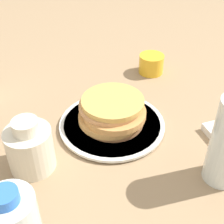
{
  "coord_description": "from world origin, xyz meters",
  "views": [
    {
      "loc": [
        -0.62,
        0.13,
        0.53
      ],
      "look_at": [
        -0.01,
        0.01,
        0.05
      ],
      "focal_mm": 50.0,
      "sensor_mm": 36.0,
      "label": 1
    }
  ],
  "objects_px": {
    "juice_glass": "(151,64)",
    "pancake_stack": "(112,112)",
    "plate": "(112,124)",
    "cream_jug": "(30,148)"
  },
  "relations": [
    {
      "from": "juice_glass",
      "to": "pancake_stack",
      "type": "bearing_deg",
      "value": 144.8
    },
    {
      "from": "pancake_stack",
      "to": "plate",
      "type": "bearing_deg",
      "value": 126.29
    },
    {
      "from": "plate",
      "to": "juice_glass",
      "type": "distance_m",
      "value": 0.31
    },
    {
      "from": "plate",
      "to": "juice_glass",
      "type": "bearing_deg",
      "value": -35.23
    },
    {
      "from": "pancake_stack",
      "to": "juice_glass",
      "type": "relative_size",
      "value": 2.12
    },
    {
      "from": "cream_jug",
      "to": "plate",
      "type": "bearing_deg",
      "value": -62.7
    },
    {
      "from": "pancake_stack",
      "to": "juice_glass",
      "type": "bearing_deg",
      "value": -35.2
    },
    {
      "from": "pancake_stack",
      "to": "cream_jug",
      "type": "bearing_deg",
      "value": 117.32
    },
    {
      "from": "plate",
      "to": "juice_glass",
      "type": "xyz_separation_m",
      "value": [
        0.25,
        -0.18,
        0.02
      ]
    },
    {
      "from": "plate",
      "to": "pancake_stack",
      "type": "xyz_separation_m",
      "value": [
        0.0,
        -0.0,
        0.04
      ]
    }
  ]
}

